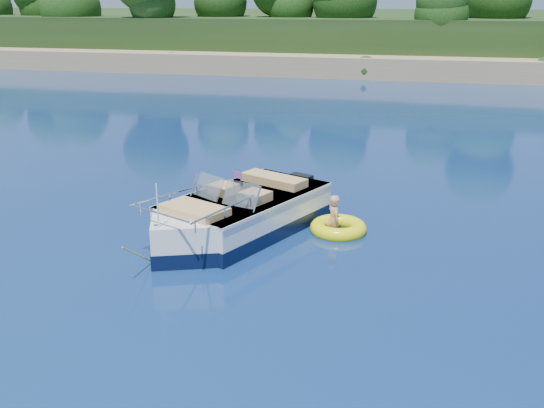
% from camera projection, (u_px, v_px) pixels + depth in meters
% --- Properties ---
extents(ground, '(160.00, 160.00, 0.00)m').
position_uv_depth(ground, '(110.00, 291.00, 11.82)').
color(ground, '#0B1A4F').
rests_on(ground, ground).
extents(shoreline, '(170.00, 59.00, 6.00)m').
position_uv_depth(shoreline, '(378.00, 40.00, 70.11)').
color(shoreline, '#8F7553').
rests_on(shoreline, ground).
extents(motorboat, '(3.82, 5.93, 2.10)m').
position_uv_depth(motorboat, '(235.00, 219.00, 14.54)').
color(motorboat, white).
rests_on(motorboat, ground).
extents(tow_tube, '(1.84, 1.84, 0.37)m').
position_uv_depth(tow_tube, '(338.00, 228.00, 14.81)').
color(tow_tube, '#FFFC0E').
rests_on(tow_tube, ground).
extents(boy, '(0.66, 0.77, 1.41)m').
position_uv_depth(boy, '(333.00, 231.00, 14.90)').
color(boy, tan).
rests_on(boy, ground).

